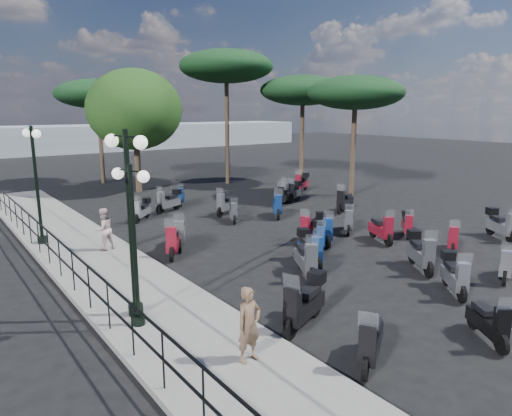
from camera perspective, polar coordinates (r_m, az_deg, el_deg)
ground at (r=16.41m, az=6.42°, el=-5.23°), size 120.00×120.00×0.00m
sidewalk at (r=15.75m, az=-19.31°, el=-6.33°), size 3.00×30.00×0.15m
railing at (r=15.02m, az=-24.02°, el=-4.32°), size 0.04×26.04×1.10m
lamp_post_0 at (r=10.23m, az=-15.02°, el=-3.41°), size 0.50×1.03×3.63m
lamp_post_1 at (r=10.66m, az=-15.48°, el=-0.56°), size 0.59×1.24×4.34m
lamp_post_2 at (r=17.86m, az=-25.79°, el=3.44°), size 0.42×1.23×4.20m
woman at (r=8.96m, az=-0.87°, el=-14.36°), size 0.57×0.40×1.49m
pedestrian_far at (r=16.48m, az=-18.53°, el=-2.53°), size 0.83×0.71×1.46m
scooter_0 at (r=9.50m, az=14.09°, el=-15.98°), size 1.50×1.02×1.36m
scooter_1 at (r=10.69m, az=6.06°, el=-11.81°), size 1.78×0.95×1.49m
scooter_2 at (r=13.71m, az=6.31°, el=-6.50°), size 1.06×1.69×1.49m
scooter_3 at (r=15.76m, az=-10.30°, el=-4.16°), size 1.11×1.61×1.46m
scooter_4 at (r=16.61m, az=-9.50°, el=-3.32°), size 1.00×1.63×1.42m
scooter_5 at (r=21.04m, az=-14.06°, el=-0.31°), size 1.22×1.16×1.22m
scooter_6 at (r=11.23m, az=27.08°, el=-12.67°), size 0.97×1.35×1.25m
scooter_7 at (r=13.56m, az=23.56°, el=-7.75°), size 1.24×1.38×1.35m
scooter_8 at (r=14.69m, az=6.77°, el=-5.18°), size 0.89×1.68×1.40m
scooter_9 at (r=17.31m, az=6.93°, el=-2.68°), size 1.65×0.80×1.37m
scooter_10 at (r=20.26m, az=-2.83°, el=-0.47°), size 0.91×1.34×1.19m
scooter_11 at (r=22.57m, az=-10.83°, el=0.81°), size 1.61×0.88×1.36m
scooter_13 at (r=15.08m, az=19.88°, el=-5.30°), size 1.21×1.59×1.46m
scooter_14 at (r=16.49m, az=7.83°, el=-3.56°), size 1.01×1.28×1.19m
scooter_15 at (r=17.13m, az=8.51°, el=-2.71°), size 1.09×1.55×1.39m
scooter_16 at (r=21.58m, az=-3.82°, el=0.39°), size 1.55×1.00×1.38m
scooter_17 at (r=24.17m, az=-9.35°, el=1.49°), size 0.91×1.38×1.21m
scooter_18 at (r=15.28m, az=28.79°, el=-6.29°), size 1.52×0.81×1.28m
scooter_19 at (r=17.47m, az=23.39°, el=-3.60°), size 1.42×0.93×1.26m
scooter_20 at (r=17.76m, az=15.40°, el=-2.63°), size 0.91×1.63×1.38m
scooter_21 at (r=18.88m, az=11.47°, el=-1.53°), size 1.29×1.24×1.30m
scooter_22 at (r=21.09m, az=2.66°, el=0.19°), size 1.16×1.55×1.45m
scooter_23 at (r=24.54m, az=4.39°, el=1.96°), size 1.74×0.74×1.41m
scooter_25 at (r=19.90m, az=28.29°, el=-1.90°), size 1.11×1.63×1.44m
scooter_26 at (r=18.94m, az=18.34°, el=-1.99°), size 1.21×1.12×1.20m
scooter_27 at (r=22.61m, az=11.00°, el=0.79°), size 1.71×0.89×1.43m
scooter_28 at (r=23.76m, az=3.45°, el=1.46°), size 1.45×1.05×1.34m
scooter_29 at (r=27.78m, az=5.76°, el=3.14°), size 1.64×1.00×1.41m
scooter_30 at (r=24.73m, az=4.72°, el=1.87°), size 1.45×1.05×1.34m
broadleaf_tree at (r=28.22m, az=-14.92°, el=11.79°), size 5.55×5.55×7.24m
pine_0 at (r=30.60m, az=-3.74°, el=17.22°), size 6.06×6.06×8.65m
pine_1 at (r=30.79m, az=5.87°, el=14.38°), size 5.60×5.60×7.08m
pine_2 at (r=32.29m, az=-19.21°, el=13.28°), size 5.44×5.44×6.83m
pine_3 at (r=26.56m, az=12.33°, el=13.86°), size 5.37×5.37×6.74m
distant_hills at (r=57.49m, az=-26.12°, el=7.64°), size 70.00×8.00×3.00m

